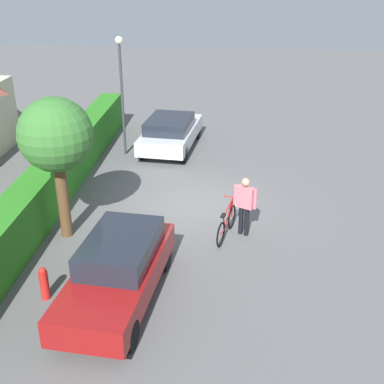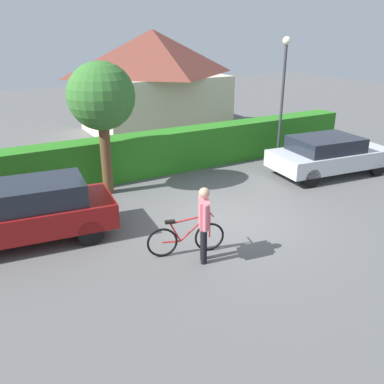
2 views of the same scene
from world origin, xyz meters
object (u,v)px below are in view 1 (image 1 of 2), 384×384
Objects in this scene: person_rider at (245,202)px; bicycle at (227,224)px; parked_car_far at (171,132)px; street_lamp at (121,81)px; fire_hydrant at (44,283)px; parked_car_near at (118,269)px; tree_kerbside at (56,137)px.

bicycle is at bearing 108.72° from person_rider.
street_lamp reaches higher than parked_car_far.
parked_car_far is at bearing -66.08° from street_lamp.
parked_car_far is at bearing -9.40° from fire_hydrant.
street_lamp is at bearing 10.74° from parked_car_near.
tree_kerbside is at bearing 37.67° from parked_car_near.
parked_car_near is 1.72m from fire_hydrant.
parked_car_far is at bearing 22.89° from person_rider.
parked_car_near is 3.99m from tree_kerbside.
tree_kerbside is at bearing 7.93° from fire_hydrant.
parked_car_far is 7.29m from bicycle.
bicycle is at bearing -146.39° from street_lamp.
tree_kerbside is at bearing 164.02° from parked_car_far.
parked_car_near is 0.98× the size of street_lamp.
fire_hydrant is at bearing 95.56° from parked_car_near.
person_rider is 0.38× the size of street_lamp.
street_lamp is (9.09, 1.72, 2.11)m from parked_car_near.
bicycle is at bearing -161.03° from parked_car_far.
bicycle is at bearing -38.45° from parked_car_near.
street_lamp is 6.42m from tree_kerbside.
street_lamp is at bearing 33.61° from bicycle.
parked_car_near is 9.49m from street_lamp.
person_rider is at bearing -53.87° from fire_hydrant.
bicycle is 5.08m from tree_kerbside.
bicycle is 0.38× the size of street_lamp.
bicycle is (2.96, -2.35, -0.38)m from parked_car_near.
tree_kerbside is (-7.16, 2.05, 2.16)m from parked_car_far.
fire_hydrant is (-10.01, 1.66, -0.29)m from parked_car_far.
person_rider is 7.73m from street_lamp.
parked_car_far is 5.31× the size of fire_hydrant.
parked_car_near is 3.80m from bicycle.
fire_hydrant is (-9.25, -0.05, -2.45)m from street_lamp.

